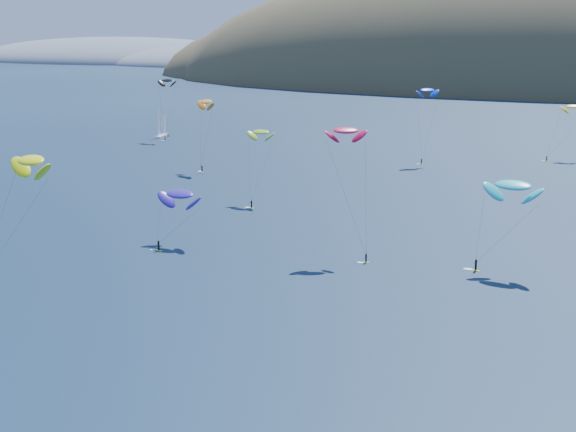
{
  "coord_description": "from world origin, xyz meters",
  "views": [
    {
      "loc": [
        58.23,
        -47.04,
        42.11
      ],
      "look_at": [
        6.95,
        80.0,
        9.0
      ],
      "focal_mm": 50.0,
      "sensor_mm": 36.0,
      "label": 1
    }
  ],
  "objects": [
    {
      "name": "kitesurfer_12",
      "position": [
        -93.77,
        211.26,
        21.52
      ],
      "size": [
        7.98,
        7.3,
        23.7
      ],
      "rotation": [
        0.0,
        0.0,
        -0.11
      ],
      "color": "#BAE919",
      "rests_on": "ground"
    },
    {
      "name": "kitesurfer_3",
      "position": [
        -19.66,
        128.33,
        16.49
      ],
      "size": [
        7.45,
        12.27,
        18.51
      ],
      "rotation": [
        0.0,
        0.0,
        -0.16
      ],
      "color": "#BAE919",
      "rests_on": "ground"
    },
    {
      "name": "headland",
      "position": [
        -445.26,
        750.08,
        -3.36
      ],
      "size": [
        460.0,
        250.0,
        60.0
      ],
      "color": "slate",
      "rests_on": "ground"
    },
    {
      "name": "kitesurfer_10",
      "position": [
        -18.55,
        86.67,
        9.59
      ],
      "size": [
        10.27,
        10.78,
        12.31
      ],
      "rotation": [
        0.0,
        0.0,
        -0.16
      ],
      "color": "#BAE919",
      "rests_on": "ground"
    },
    {
      "name": "kitesurfer_9",
      "position": [
        13.14,
        93.17,
        22.76
      ],
      "size": [
        11.03,
        10.36,
        24.88
      ],
      "rotation": [
        0.0,
        0.0,
        0.51
      ],
      "color": "#BAE919",
      "rests_on": "ground"
    },
    {
      "name": "kitesurfer_2",
      "position": [
        -25.04,
        52.16,
        21.23
      ],
      "size": [
        11.16,
        12.94,
        23.94
      ],
      "rotation": [
        0.0,
        0.0,
        -0.37
      ],
      "color": "#BAE919",
      "rests_on": "ground"
    },
    {
      "name": "kitesurfer_5",
      "position": [
        43.54,
        93.21,
        14.8
      ],
      "size": [
        11.14,
        7.89,
        17.6
      ],
      "rotation": [
        0.0,
        0.0,
        -0.21
      ],
      "color": "#BAE919",
      "rests_on": "ground"
    },
    {
      "name": "sailboat",
      "position": [
        -98.4,
        213.81,
        0.96
      ],
      "size": [
        9.69,
        8.33,
        11.83
      ],
      "rotation": [
        0.0,
        0.0,
        0.14
      ],
      "color": "white",
      "rests_on": "ground"
    },
    {
      "name": "kitesurfer_1",
      "position": [
        -51.45,
        160.98,
        19.74
      ],
      "size": [
        8.91,
        10.42,
        22.1
      ],
      "rotation": [
        0.0,
        0.0,
        -0.62
      ],
      "color": "#BAE919",
      "rests_on": "ground"
    },
    {
      "name": "kitesurfer_4",
      "position": [
        5.37,
        197.74,
        22.05
      ],
      "size": [
        7.83,
        9.34,
        24.2
      ],
      "rotation": [
        0.0,
        0.0,
        0.78
      ],
      "color": "#BAE919",
      "rests_on": "ground"
    },
    {
      "name": "kitesurfer_11",
      "position": [
        46.98,
        221.55,
        16.43
      ],
      "size": [
        11.05,
        11.49,
        18.58
      ],
      "rotation": [
        0.0,
        0.0,
        0.15
      ],
      "color": "#BAE919",
      "rests_on": "ground"
    }
  ]
}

